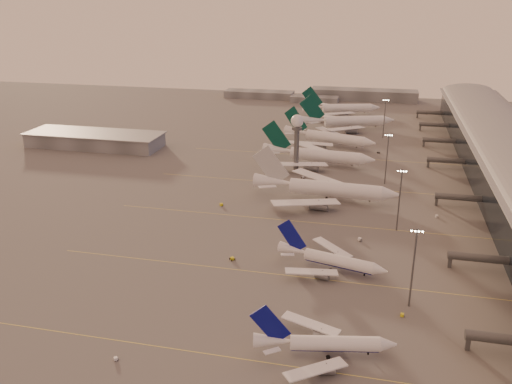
# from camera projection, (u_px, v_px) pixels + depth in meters

# --- Properties ---
(ground) EXTENTS (700.00, 700.00, 0.00)m
(ground) POSITION_uv_depth(u_px,v_px,m) (220.00, 283.00, 171.72)
(ground) COLOR #5E5B5B
(ground) RESTS_ON ground
(taxiway_markings) EXTENTS (180.00, 185.25, 0.02)m
(taxiway_markings) POSITION_uv_depth(u_px,v_px,m) (332.00, 223.00, 216.50)
(taxiway_markings) COLOR #EBD853
(taxiway_markings) RESTS_ON ground
(hangar) EXTENTS (82.00, 27.00, 8.50)m
(hangar) POSITION_uv_depth(u_px,v_px,m) (95.00, 139.00, 323.77)
(hangar) COLOR slate
(hangar) RESTS_ON ground
(radar_tower) EXTENTS (6.40, 6.40, 31.10)m
(radar_tower) POSITION_uv_depth(u_px,v_px,m) (297.00, 132.00, 273.10)
(radar_tower) COLOR #4F5156
(radar_tower) RESTS_ON ground
(mast_a) EXTENTS (3.60, 0.56, 25.00)m
(mast_a) POSITION_uv_depth(u_px,v_px,m) (413.00, 264.00, 154.61)
(mast_a) COLOR #4F5156
(mast_a) RESTS_ON ground
(mast_b) EXTENTS (3.60, 0.56, 25.00)m
(mast_b) POSITION_uv_depth(u_px,v_px,m) (400.00, 197.00, 205.51)
(mast_b) COLOR #4F5156
(mast_b) RESTS_ON ground
(mast_c) EXTENTS (3.60, 0.56, 25.00)m
(mast_c) POSITION_uv_depth(u_px,v_px,m) (387.00, 156.00, 256.85)
(mast_c) COLOR #4F5156
(mast_c) RESTS_ON ground
(mast_d) EXTENTS (3.60, 0.56, 25.00)m
(mast_d) POSITION_uv_depth(u_px,v_px,m) (385.00, 117.00, 339.53)
(mast_d) COLOR #4F5156
(mast_d) RESTS_ON ground
(distant_horizon) EXTENTS (165.00, 37.50, 9.00)m
(distant_horizon) POSITION_uv_depth(u_px,v_px,m) (331.00, 95.00, 466.99)
(distant_horizon) COLOR slate
(distant_horizon) RESTS_ON ground
(narrowbody_near) EXTENTS (36.83, 29.12, 14.53)m
(narrowbody_near) POSITION_uv_depth(u_px,v_px,m) (325.00, 346.00, 136.65)
(narrowbody_near) COLOR white
(narrowbody_near) RESTS_ON ground
(narrowbody_mid) EXTENTS (37.92, 29.89, 15.08)m
(narrowbody_mid) POSITION_uv_depth(u_px,v_px,m) (331.00, 261.00, 179.37)
(narrowbody_mid) COLOR white
(narrowbody_mid) RESTS_ON ground
(widebody_white) EXTENTS (65.92, 52.71, 23.17)m
(widebody_white) POSITION_uv_depth(u_px,v_px,m) (325.00, 192.00, 239.51)
(widebody_white) COLOR white
(widebody_white) RESTS_ON ground
(greentail_a) EXTENTS (61.88, 49.73, 22.50)m
(greentail_a) POSITION_uv_depth(u_px,v_px,m) (318.00, 158.00, 289.16)
(greentail_a) COLOR white
(greentail_a) RESTS_ON ground
(greentail_b) EXTENTS (57.80, 45.95, 21.72)m
(greentail_b) POSITION_uv_depth(u_px,v_px,m) (329.00, 140.00, 325.52)
(greentail_b) COLOR white
(greentail_b) RESTS_ON ground
(greentail_c) EXTENTS (63.26, 50.31, 23.74)m
(greentail_c) POSITION_uv_depth(u_px,v_px,m) (348.00, 123.00, 364.90)
(greentail_c) COLOR white
(greentail_c) RESTS_ON ground
(greentail_d) EXTENTS (58.46, 46.58, 21.75)m
(greentail_d) POSITION_uv_depth(u_px,v_px,m) (342.00, 110.00, 408.77)
(greentail_d) COLOR white
(greentail_d) RESTS_ON ground
(gsv_truck_a) EXTENTS (4.72, 4.43, 1.93)m
(gsv_truck_a) POSITION_uv_depth(u_px,v_px,m) (117.00, 357.00, 135.51)
(gsv_truck_a) COLOR white
(gsv_truck_a) RESTS_ON ground
(gsv_catering_a) EXTENTS (4.83, 2.79, 3.73)m
(gsv_catering_a) POSITION_uv_depth(u_px,v_px,m) (403.00, 311.00, 153.44)
(gsv_catering_a) COLOR yellow
(gsv_catering_a) RESTS_ON ground
(gsv_tug_mid) EXTENTS (4.04, 4.05, 1.02)m
(gsv_tug_mid) POSITION_uv_depth(u_px,v_px,m) (232.00, 259.00, 186.54)
(gsv_tug_mid) COLOR yellow
(gsv_tug_mid) RESTS_ON ground
(gsv_truck_b) EXTENTS (6.37, 4.49, 2.43)m
(gsv_truck_b) POSITION_uv_depth(u_px,v_px,m) (361.00, 238.00, 200.50)
(gsv_truck_b) COLOR white
(gsv_truck_b) RESTS_ON ground
(gsv_truck_c) EXTENTS (5.87, 5.74, 2.44)m
(gsv_truck_c) POSITION_uv_depth(u_px,v_px,m) (222.00, 203.00, 234.10)
(gsv_truck_c) COLOR yellow
(gsv_truck_c) RESTS_ON ground
(gsv_catering_b) EXTENTS (5.27, 3.88, 3.95)m
(gsv_catering_b) POSITION_uv_depth(u_px,v_px,m) (438.00, 213.00, 221.68)
(gsv_catering_b) COLOR white
(gsv_catering_b) RESTS_ON ground
(gsv_tug_far) EXTENTS (3.03, 3.73, 0.92)m
(gsv_tug_far) POSITION_uv_depth(u_px,v_px,m) (303.00, 178.00, 268.89)
(gsv_tug_far) COLOR white
(gsv_tug_far) RESTS_ON ground
(gsv_truck_d) EXTENTS (3.46, 6.24, 2.38)m
(gsv_truck_d) POSITION_uv_depth(u_px,v_px,m) (261.00, 159.00, 296.94)
(gsv_truck_d) COLOR white
(gsv_truck_d) RESTS_ON ground
(gsv_tug_hangar) EXTENTS (3.73, 2.97, 0.93)m
(gsv_tug_hangar) POSITION_uv_depth(u_px,v_px,m) (378.00, 152.00, 311.27)
(gsv_tug_hangar) COLOR #545659
(gsv_tug_hangar) RESTS_ON ground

